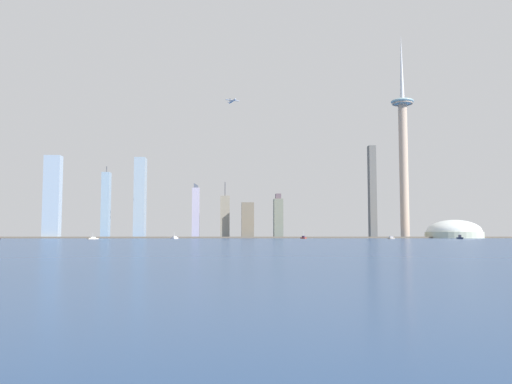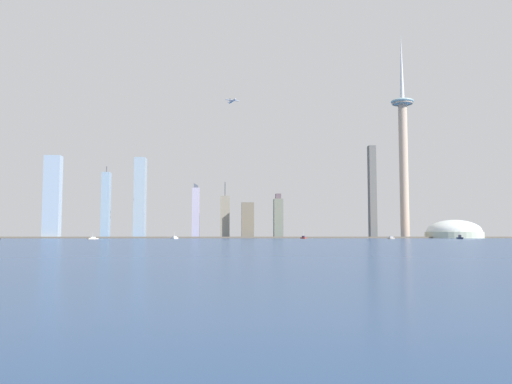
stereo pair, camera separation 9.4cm
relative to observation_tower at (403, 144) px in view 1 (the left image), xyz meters
name	(u,v)px [view 1 (the left image)]	position (x,y,z in m)	size (l,w,h in m)	color
ground_plane	(290,240)	(-255.93, -457.38, -168.48)	(6000.00, 6000.00, 0.00)	navy
waterfront_pier	(263,237)	(-255.93, -48.55, -167.12)	(859.45, 42.07, 2.72)	#716454
observation_tower	(403,144)	(0.00, 0.00, 0.00)	(40.98, 40.98, 371.95)	#C1A58E
stadium_dome	(454,233)	(67.33, -50.34, -159.00)	(95.26, 95.26, 40.73)	beige
skyscraper_0	(248,220)	(-280.53, 4.56, -137.20)	(21.77, 24.51, 62.55)	#736857
skyscraper_1	(106,205)	(-532.32, 20.36, -109.97)	(13.90, 17.97, 128.20)	#86A3BC
skyscraper_2	(140,198)	(-473.65, 29.02, -96.10)	(19.40, 26.23, 144.76)	#91A7BA
skyscraper_3	(225,217)	(-320.74, 27.04, -130.42)	(16.67, 19.75, 101.55)	gray
skyscraper_4	(372,192)	(-54.25, 14.26, -84.73)	(12.43, 16.43, 167.49)	#62615D
skyscraper_5	(196,212)	(-374.82, 55.43, -120.28)	(13.58, 21.06, 102.49)	#B1AAC7
skyscraper_6	(278,217)	(-223.70, 33.24, -131.02)	(16.41, 24.61, 80.76)	slate
skyscraper_7	(52,197)	(-602.39, -53.19, -100.67)	(26.37, 18.00, 135.61)	#97ACC4
boat_0	(303,238)	(-206.02, -177.38, -166.98)	(7.81, 11.37, 10.79)	#B22D19
boat_1	(391,238)	(-105.28, -266.18, -167.19)	(6.09, 15.04, 3.46)	beige
boat_2	(174,238)	(-385.66, -221.69, -167.15)	(11.78, 17.19, 9.45)	white
boat_4	(93,238)	(-476.44, -288.97, -167.46)	(12.81, 12.84, 7.74)	beige
boat_5	(460,238)	(-27.76, -294.10, -166.58)	(8.50, 5.07, 10.84)	black
airplane	(232,101)	(-308.34, -122.88, 45.16)	(21.62, 24.52, 7.85)	#A7B0C3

